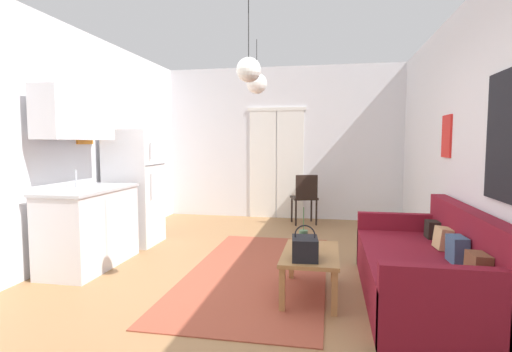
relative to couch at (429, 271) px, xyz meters
name	(u,v)px	position (x,y,z in m)	size (l,w,h in m)	color
ground_plane	(231,299)	(-1.79, -0.18, -0.32)	(4.98, 8.34, 0.10)	#996D44
wall_back	(282,144)	(-1.79, 3.74, 1.13)	(4.58, 0.13, 2.83)	silver
wall_right	(500,144)	(0.45, -0.18, 1.14)	(0.12, 7.94, 2.83)	silver
wall_left	(17,143)	(-4.02, -0.17, 1.14)	(0.12, 7.94, 2.83)	silver
area_rug	(258,271)	(-1.65, 0.51, -0.27)	(1.47, 3.08, 0.01)	#9E4733
couch	(429,271)	(0.00, 0.00, 0.00)	(0.95, 2.08, 0.84)	maroon
coffee_table	(311,258)	(-1.05, -0.05, 0.08)	(0.51, 0.90, 0.41)	#A87542
bamboo_vase	(303,240)	(-1.13, 0.01, 0.24)	(0.09, 0.09, 0.41)	#47704C
handbag	(305,248)	(-1.10, -0.29, 0.24)	(0.25, 0.30, 0.30)	black
refrigerator	(134,187)	(-3.58, 1.40, 0.53)	(0.67, 0.63, 1.60)	white
kitchen_counter	(87,201)	(-3.61, 0.35, 0.49)	(0.61, 1.23, 2.02)	silver
accent_chair	(305,196)	(-1.31, 3.16, 0.23)	(0.52, 0.51, 0.87)	black
pendant_lamp_near	(249,70)	(-1.58, -0.34, 1.77)	(0.21, 0.21, 0.90)	black
pendant_lamp_far	(257,83)	(-1.90, 1.74, 1.96)	(0.29, 0.29, 0.74)	black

